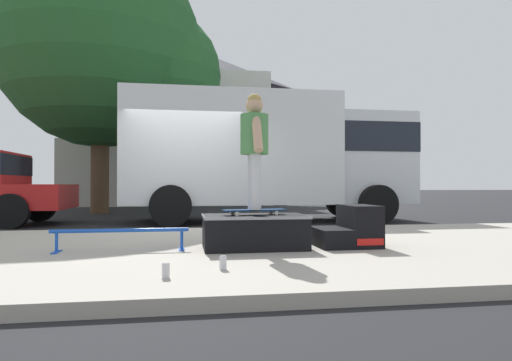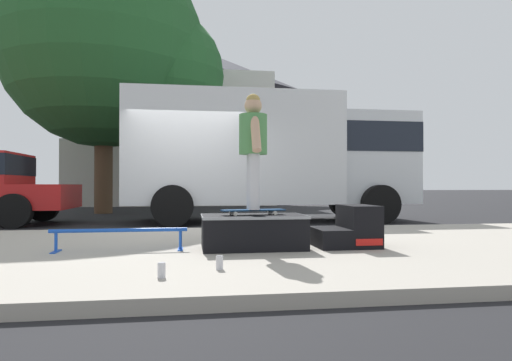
{
  "view_description": "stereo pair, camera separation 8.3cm",
  "coord_description": "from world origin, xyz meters",
  "px_view_note": "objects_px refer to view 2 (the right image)",
  "views": [
    {
      "loc": [
        -0.01,
        -8.56,
        0.89
      ],
      "look_at": [
        1.05,
        -2.03,
        0.96
      ],
      "focal_mm": 31.02,
      "sensor_mm": 36.0,
      "label": 1
    },
    {
      "loc": [
        0.08,
        -8.58,
        0.89
      ],
      "look_at": [
        1.05,
        -2.03,
        0.96
      ],
      "focal_mm": 31.02,
      "sensor_mm": 36.0,
      "label": 2
    }
  ],
  "objects_px": {
    "soda_can": "(162,270)",
    "street_tree_main": "(116,54)",
    "skate_box": "(253,231)",
    "kicker_ramp": "(350,229)",
    "grind_rail": "(119,234)",
    "soda_can_b": "(220,263)",
    "box_truck": "(271,153)",
    "skater_kid": "(253,141)",
    "skateboard": "(253,210)"
  },
  "relations": [
    {
      "from": "skate_box",
      "to": "soda_can_b",
      "type": "xyz_separation_m",
      "value": [
        -0.49,
        -1.3,
        -0.15
      ]
    },
    {
      "from": "box_truck",
      "to": "grind_rail",
      "type": "bearing_deg",
      "value": -117.51
    },
    {
      "from": "grind_rail",
      "to": "skateboard",
      "type": "bearing_deg",
      "value": -1.51
    },
    {
      "from": "grind_rail",
      "to": "skater_kid",
      "type": "height_order",
      "value": "skater_kid"
    },
    {
      "from": "kicker_ramp",
      "to": "grind_rail",
      "type": "relative_size",
      "value": 0.48
    },
    {
      "from": "kicker_ramp",
      "to": "skateboard",
      "type": "relative_size",
      "value": 0.94
    },
    {
      "from": "box_truck",
      "to": "street_tree_main",
      "type": "bearing_deg",
      "value": 138.71
    },
    {
      "from": "skater_kid",
      "to": "street_tree_main",
      "type": "height_order",
      "value": "street_tree_main"
    },
    {
      "from": "kicker_ramp",
      "to": "skater_kid",
      "type": "distance_m",
      "value": 1.64
    },
    {
      "from": "grind_rail",
      "to": "street_tree_main",
      "type": "relative_size",
      "value": 0.19
    },
    {
      "from": "grind_rail",
      "to": "skateboard",
      "type": "relative_size",
      "value": 1.96
    },
    {
      "from": "skateboard",
      "to": "box_truck",
      "type": "relative_size",
      "value": 0.12
    },
    {
      "from": "grind_rail",
      "to": "street_tree_main",
      "type": "distance_m",
      "value": 10.5
    },
    {
      "from": "street_tree_main",
      "to": "kicker_ramp",
      "type": "bearing_deg",
      "value": -64.91
    },
    {
      "from": "kicker_ramp",
      "to": "skater_kid",
      "type": "relative_size",
      "value": 0.54
    },
    {
      "from": "soda_can",
      "to": "soda_can_b",
      "type": "bearing_deg",
      "value": 29.87
    },
    {
      "from": "soda_can",
      "to": "box_truck",
      "type": "xyz_separation_m",
      "value": [
        2.23,
        7.03,
        1.52
      ]
    },
    {
      "from": "skate_box",
      "to": "soda_can",
      "type": "xyz_separation_m",
      "value": [
        -0.99,
        -1.58,
        -0.15
      ]
    },
    {
      "from": "kicker_ramp",
      "to": "soda_can_b",
      "type": "height_order",
      "value": "kicker_ramp"
    },
    {
      "from": "soda_can",
      "to": "soda_can_b",
      "type": "distance_m",
      "value": 0.58
    },
    {
      "from": "grind_rail",
      "to": "kicker_ramp",
      "type": "bearing_deg",
      "value": -0.72
    },
    {
      "from": "box_truck",
      "to": "street_tree_main",
      "type": "height_order",
      "value": "street_tree_main"
    },
    {
      "from": "soda_can_b",
      "to": "kicker_ramp",
      "type": "bearing_deg",
      "value": 36.91
    },
    {
      "from": "street_tree_main",
      "to": "box_truck",
      "type": "bearing_deg",
      "value": -41.29
    },
    {
      "from": "skate_box",
      "to": "box_truck",
      "type": "xyz_separation_m",
      "value": [
        1.24,
        5.44,
        1.36
      ]
    },
    {
      "from": "grind_rail",
      "to": "street_tree_main",
      "type": "bearing_deg",
      "value": 99.39
    },
    {
      "from": "soda_can",
      "to": "street_tree_main",
      "type": "distance_m",
      "value": 12.09
    },
    {
      "from": "skate_box",
      "to": "kicker_ramp",
      "type": "relative_size",
      "value": 1.65
    },
    {
      "from": "skateboard",
      "to": "skater_kid",
      "type": "distance_m",
      "value": 0.84
    },
    {
      "from": "grind_rail",
      "to": "box_truck",
      "type": "bearing_deg",
      "value": 62.49
    },
    {
      "from": "kicker_ramp",
      "to": "soda_can",
      "type": "xyz_separation_m",
      "value": [
        -2.22,
        -1.58,
        -0.15
      ]
    },
    {
      "from": "kicker_ramp",
      "to": "street_tree_main",
      "type": "height_order",
      "value": "street_tree_main"
    },
    {
      "from": "skate_box",
      "to": "soda_can_b",
      "type": "bearing_deg",
      "value": -110.85
    },
    {
      "from": "skater_kid",
      "to": "box_truck",
      "type": "bearing_deg",
      "value": 77.2
    },
    {
      "from": "grind_rail",
      "to": "skater_kid",
      "type": "xyz_separation_m",
      "value": [
        1.58,
        -0.04,
        1.11
      ]
    },
    {
      "from": "soda_can",
      "to": "box_truck",
      "type": "distance_m",
      "value": 7.53
    },
    {
      "from": "skate_box",
      "to": "street_tree_main",
      "type": "distance_m",
      "value": 10.86
    },
    {
      "from": "skate_box",
      "to": "skater_kid",
      "type": "distance_m",
      "value": 1.09
    },
    {
      "from": "kicker_ramp",
      "to": "box_truck",
      "type": "xyz_separation_m",
      "value": [
        0.01,
        5.44,
        1.37
      ]
    },
    {
      "from": "grind_rail",
      "to": "skateboard",
      "type": "xyz_separation_m",
      "value": [
        1.58,
        -0.04,
        0.26
      ]
    },
    {
      "from": "skate_box",
      "to": "soda_can",
      "type": "distance_m",
      "value": 1.87
    },
    {
      "from": "kicker_ramp",
      "to": "street_tree_main",
      "type": "distance_m",
      "value": 11.28
    },
    {
      "from": "soda_can",
      "to": "street_tree_main",
      "type": "bearing_deg",
      "value": 101.02
    },
    {
      "from": "skate_box",
      "to": "kicker_ramp",
      "type": "distance_m",
      "value": 1.23
    },
    {
      "from": "soda_can",
      "to": "box_truck",
      "type": "relative_size",
      "value": 0.02
    },
    {
      "from": "skater_kid",
      "to": "grind_rail",
      "type": "bearing_deg",
      "value": 178.49
    },
    {
      "from": "grind_rail",
      "to": "skater_kid",
      "type": "relative_size",
      "value": 1.11
    },
    {
      "from": "box_truck",
      "to": "skate_box",
      "type": "bearing_deg",
      "value": -102.81
    },
    {
      "from": "skate_box",
      "to": "box_truck",
      "type": "bearing_deg",
      "value": 77.19
    },
    {
      "from": "street_tree_main",
      "to": "soda_can_b",
      "type": "bearing_deg",
      "value": -76.1
    }
  ]
}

